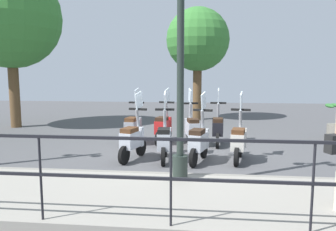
{
  "coord_description": "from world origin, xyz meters",
  "views": [
    {
      "loc": [
        -7.88,
        -0.36,
        1.96
      ],
      "look_at": [
        0.2,
        0.5,
        0.9
      ],
      "focal_mm": 35.0,
      "sensor_mm": 36.0,
      "label": 1
    }
  ],
  "objects_px": {
    "scooter_near_2": "(164,140)",
    "scooter_far_2": "(164,126)",
    "scooter_far_0": "(218,128)",
    "scooter_near_3": "(133,139)",
    "lamp_post_near": "(180,73)",
    "scooter_far_3": "(133,127)",
    "tree_distant": "(198,40)",
    "scooter_far_1": "(192,128)",
    "scooter_near_0": "(239,140)",
    "tree_large": "(10,18)",
    "scooter_near_1": "(199,141)"
  },
  "relations": [
    {
      "from": "lamp_post_near",
      "to": "scooter_far_1",
      "type": "height_order",
      "value": "lamp_post_near"
    },
    {
      "from": "scooter_near_1",
      "to": "scooter_far_0",
      "type": "distance_m",
      "value": 1.89
    },
    {
      "from": "scooter_near_0",
      "to": "scooter_far_2",
      "type": "relative_size",
      "value": 1.0
    },
    {
      "from": "scooter_far_2",
      "to": "scooter_far_1",
      "type": "bearing_deg",
      "value": -93.69
    },
    {
      "from": "scooter_near_2",
      "to": "scooter_far_3",
      "type": "relative_size",
      "value": 1.0
    },
    {
      "from": "tree_large",
      "to": "scooter_near_0",
      "type": "relative_size",
      "value": 3.68
    },
    {
      "from": "tree_large",
      "to": "scooter_far_1",
      "type": "xyz_separation_m",
      "value": [
        -2.41,
        -6.47,
        -3.39
      ]
    },
    {
      "from": "scooter_near_2",
      "to": "scooter_far_3",
      "type": "xyz_separation_m",
      "value": [
        1.67,
        1.06,
        0.0
      ]
    },
    {
      "from": "lamp_post_near",
      "to": "scooter_near_1",
      "type": "xyz_separation_m",
      "value": [
        1.58,
        -0.31,
        -1.48
      ]
    },
    {
      "from": "tree_distant",
      "to": "scooter_far_1",
      "type": "relative_size",
      "value": 3.0
    },
    {
      "from": "scooter_near_0",
      "to": "lamp_post_near",
      "type": "bearing_deg",
      "value": 157.58
    },
    {
      "from": "tree_large",
      "to": "scooter_near_1",
      "type": "distance_m",
      "value": 8.51
    },
    {
      "from": "scooter_near_1",
      "to": "scooter_near_3",
      "type": "relative_size",
      "value": 1.0
    },
    {
      "from": "scooter_far_1",
      "to": "scooter_far_2",
      "type": "bearing_deg",
      "value": 61.03
    },
    {
      "from": "tree_distant",
      "to": "scooter_far_3",
      "type": "bearing_deg",
      "value": 161.52
    },
    {
      "from": "lamp_post_near",
      "to": "scooter_far_0",
      "type": "xyz_separation_m",
      "value": [
        3.4,
        -0.8,
        -1.48
      ]
    },
    {
      "from": "scooter_near_0",
      "to": "scooter_far_3",
      "type": "height_order",
      "value": "same"
    },
    {
      "from": "scooter_near_1",
      "to": "scooter_far_3",
      "type": "distance_m",
      "value": 2.51
    },
    {
      "from": "scooter_near_1",
      "to": "lamp_post_near",
      "type": "bearing_deg",
      "value": -175.54
    },
    {
      "from": "scooter_near_3",
      "to": "scooter_far_3",
      "type": "bearing_deg",
      "value": 26.99
    },
    {
      "from": "scooter_far_0",
      "to": "scooter_far_2",
      "type": "bearing_deg",
      "value": 90.76
    },
    {
      "from": "lamp_post_near",
      "to": "scooter_near_3",
      "type": "height_order",
      "value": "lamp_post_near"
    },
    {
      "from": "tree_large",
      "to": "scooter_near_2",
      "type": "height_order",
      "value": "tree_large"
    },
    {
      "from": "scooter_near_2",
      "to": "scooter_far_2",
      "type": "bearing_deg",
      "value": 3.47
    },
    {
      "from": "scooter_far_1",
      "to": "scooter_far_3",
      "type": "distance_m",
      "value": 1.62
    },
    {
      "from": "tree_distant",
      "to": "scooter_near_0",
      "type": "height_order",
      "value": "tree_distant"
    },
    {
      "from": "scooter_far_0",
      "to": "scooter_near_3",
      "type": "bearing_deg",
      "value": 134.61
    },
    {
      "from": "scooter_near_1",
      "to": "scooter_near_3",
      "type": "bearing_deg",
      "value": 103.13
    },
    {
      "from": "scooter_far_1",
      "to": "scooter_far_3",
      "type": "relative_size",
      "value": 1.0
    },
    {
      "from": "tree_large",
      "to": "scooter_near_0",
      "type": "height_order",
      "value": "tree_large"
    },
    {
      "from": "scooter_near_3",
      "to": "scooter_far_1",
      "type": "distance_m",
      "value": 2.04
    },
    {
      "from": "tree_distant",
      "to": "scooter_far_1",
      "type": "xyz_separation_m",
      "value": [
        -5.04,
        0.04,
        -2.81
      ]
    },
    {
      "from": "scooter_far_2",
      "to": "scooter_far_3",
      "type": "xyz_separation_m",
      "value": [
        -0.17,
        0.82,
        0.0
      ]
    },
    {
      "from": "tree_distant",
      "to": "scooter_far_2",
      "type": "bearing_deg",
      "value": 170.05
    },
    {
      "from": "lamp_post_near",
      "to": "scooter_near_0",
      "type": "relative_size",
      "value": 2.67
    },
    {
      "from": "tree_distant",
      "to": "scooter_near_3",
      "type": "distance_m",
      "value": 7.32
    },
    {
      "from": "scooter_near_3",
      "to": "scooter_far_0",
      "type": "bearing_deg",
      "value": -32.81
    },
    {
      "from": "tree_distant",
      "to": "scooter_near_0",
      "type": "relative_size",
      "value": 3.0
    },
    {
      "from": "scooter_near_1",
      "to": "scooter_far_2",
      "type": "bearing_deg",
      "value": 43.66
    },
    {
      "from": "scooter_near_1",
      "to": "scooter_near_3",
      "type": "height_order",
      "value": "same"
    },
    {
      "from": "scooter_near_1",
      "to": "scooter_far_1",
      "type": "xyz_separation_m",
      "value": [
        1.65,
        0.21,
        0.0
      ]
    },
    {
      "from": "scooter_near_0",
      "to": "scooter_near_2",
      "type": "height_order",
      "value": "same"
    },
    {
      "from": "scooter_far_1",
      "to": "scooter_far_3",
      "type": "xyz_separation_m",
      "value": [
        0.07,
        1.62,
        0.0
      ]
    },
    {
      "from": "lamp_post_near",
      "to": "scooter_far_3",
      "type": "height_order",
      "value": "lamp_post_near"
    },
    {
      "from": "scooter_near_0",
      "to": "scooter_far_2",
      "type": "height_order",
      "value": "same"
    },
    {
      "from": "lamp_post_near",
      "to": "scooter_near_1",
      "type": "height_order",
      "value": "lamp_post_near"
    },
    {
      "from": "tree_large",
      "to": "scooter_near_3",
      "type": "distance_m",
      "value": 7.37
    },
    {
      "from": "lamp_post_near",
      "to": "scooter_far_2",
      "type": "height_order",
      "value": "lamp_post_near"
    },
    {
      "from": "scooter_near_3",
      "to": "scooter_far_2",
      "type": "height_order",
      "value": "same"
    },
    {
      "from": "tree_large",
      "to": "scooter_near_1",
      "type": "bearing_deg",
      "value": -121.28
    }
  ]
}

